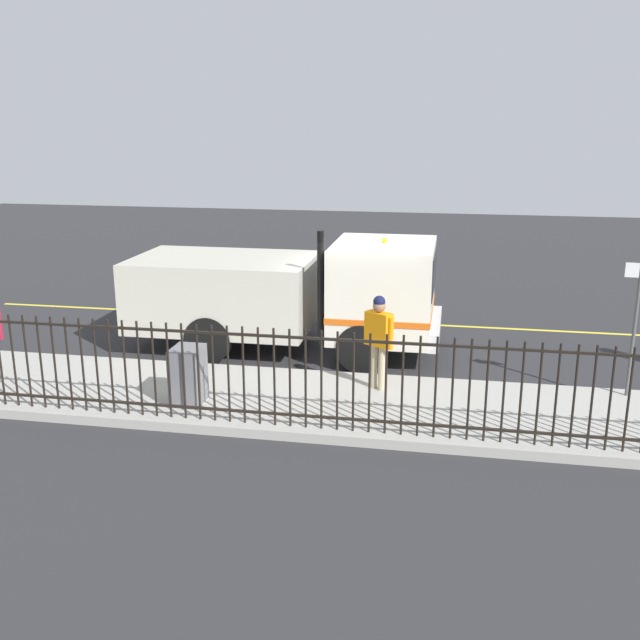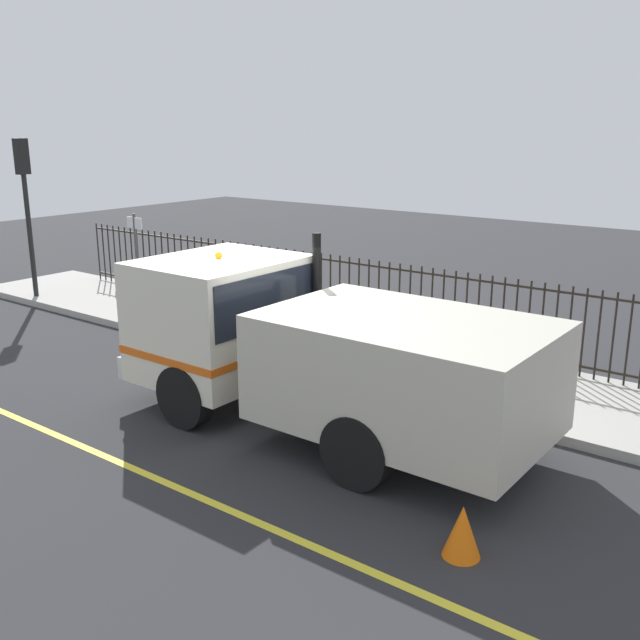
% 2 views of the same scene
% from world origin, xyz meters
% --- Properties ---
extents(ground_plane, '(48.60, 48.60, 0.00)m').
position_xyz_m(ground_plane, '(0.00, 0.00, 0.00)').
color(ground_plane, '#2B2B2D').
rests_on(ground_plane, ground).
extents(sidewalk_slab, '(2.85, 22.09, 0.15)m').
position_xyz_m(sidewalk_slab, '(2.86, 0.00, 0.08)').
color(sidewalk_slab, '#A3A099').
rests_on(sidewalk_slab, ground).
extents(lane_marking, '(0.12, 19.88, 0.01)m').
position_xyz_m(lane_marking, '(-2.67, 0.00, 0.00)').
color(lane_marking, yellow).
rests_on(lane_marking, ground).
extents(work_truck, '(2.51, 6.46, 2.73)m').
position_xyz_m(work_truck, '(-0.18, -1.29, 1.32)').
color(work_truck, silver).
rests_on(work_truck, ground).
extents(worker_standing, '(0.44, 0.54, 1.69)m').
position_xyz_m(worker_standing, '(2.20, 0.54, 1.19)').
color(worker_standing, orange).
rests_on(worker_standing, sidewalk_slab).
extents(iron_fence, '(0.04, 18.81, 1.57)m').
position_xyz_m(iron_fence, '(4.05, 0.00, 0.95)').
color(iron_fence, black).
rests_on(iron_fence, sidewalk_slab).
extents(utility_cabinet, '(0.61, 0.49, 0.96)m').
position_xyz_m(utility_cabinet, '(3.40, -2.50, 0.63)').
color(utility_cabinet, slate).
rests_on(utility_cabinet, sidewalk_slab).
extents(traffic_cone, '(0.41, 0.41, 0.58)m').
position_xyz_m(traffic_cone, '(-1.86, -4.72, 0.29)').
color(traffic_cone, orange).
rests_on(traffic_cone, ground).
extents(street_sign, '(0.06, 0.50, 2.39)m').
position_xyz_m(street_sign, '(1.73, 4.80, 1.64)').
color(street_sign, '#4C4C4C').
rests_on(street_sign, sidewalk_slab).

